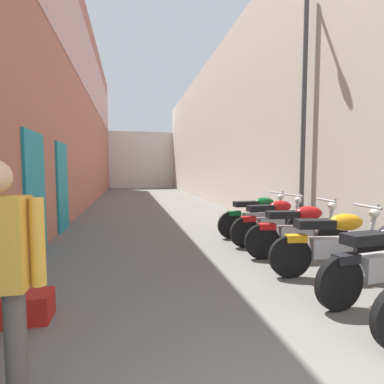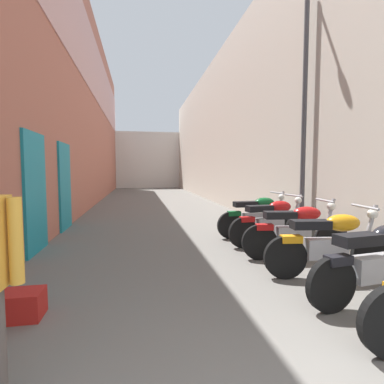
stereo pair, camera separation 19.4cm
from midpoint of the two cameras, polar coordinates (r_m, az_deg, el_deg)
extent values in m
plane|color=#66635E|center=(11.10, -5.42, -3.63)|extent=(41.62, 41.62, 0.00)
cube|color=#B76651|center=(13.39, -19.39, 15.75)|extent=(0.40, 25.62, 8.49)
cube|color=teal|center=(6.03, -27.32, -0.14)|extent=(0.06, 1.10, 2.20)
cube|color=teal|center=(8.15, -22.83, 1.00)|extent=(0.06, 1.10, 2.20)
cube|color=#DBA39E|center=(13.86, -18.67, 23.37)|extent=(0.04, 25.62, 2.72)
cube|color=beige|center=(13.65, 6.30, 12.06)|extent=(0.40, 25.62, 6.76)
cube|color=silver|center=(26.80, -8.40, 6.10)|extent=(8.44, 2.00, 4.84)
cylinder|color=black|center=(3.62, 26.85, -15.76)|extent=(0.61, 0.15, 0.60)
cube|color=#9E9EA3|center=(3.99, 32.96, -12.30)|extent=(0.58, 0.27, 0.28)
cube|color=black|center=(3.74, 30.90, -7.93)|extent=(0.54, 0.28, 0.12)
cube|color=black|center=(3.59, 27.92, -11.58)|extent=(0.30, 0.17, 0.10)
cylinder|color=black|center=(5.00, 32.51, -10.44)|extent=(0.61, 0.16, 0.60)
cylinder|color=black|center=(4.41, 18.85, -11.93)|extent=(0.61, 0.16, 0.60)
cube|color=#9E9EA3|center=(4.62, 25.63, -9.84)|extent=(0.58, 0.27, 0.28)
ellipsoid|color=orange|center=(4.66, 28.26, -5.28)|extent=(0.51, 0.32, 0.24)
cube|color=black|center=(4.44, 23.15, -5.82)|extent=(0.54, 0.28, 0.12)
cylinder|color=#9E9EA3|center=(4.88, 32.00, -6.55)|extent=(0.25, 0.09, 0.77)
cylinder|color=#9E9EA3|center=(4.80, 31.47, -2.49)|extent=(0.11, 0.58, 0.04)
sphere|color=silver|center=(4.88, 32.59, -3.62)|extent=(0.14, 0.14, 0.14)
cube|color=orange|center=(4.37, 19.92, -8.56)|extent=(0.30, 0.17, 0.10)
cylinder|color=black|center=(5.67, 26.28, -8.54)|extent=(0.61, 0.15, 0.60)
cylinder|color=black|center=(5.17, 14.00, -9.43)|extent=(0.61, 0.15, 0.60)
cube|color=#9E9EA3|center=(5.34, 19.97, -7.80)|extent=(0.58, 0.27, 0.28)
ellipsoid|color=#AD1414|center=(5.38, 22.32, -3.89)|extent=(0.51, 0.32, 0.24)
cube|color=black|center=(5.19, 17.73, -4.27)|extent=(0.54, 0.28, 0.12)
cylinder|color=#9E9EA3|center=(5.57, 25.77, -5.08)|extent=(0.25, 0.09, 0.77)
cylinder|color=#9E9EA3|center=(5.49, 25.25, -1.50)|extent=(0.10, 0.58, 0.04)
sphere|color=silver|center=(5.56, 26.30, -2.51)|extent=(0.14, 0.14, 0.14)
cube|color=#AD1414|center=(5.14, 14.91, -6.57)|extent=(0.29, 0.17, 0.10)
cylinder|color=black|center=(6.52, 20.74, -6.75)|extent=(0.60, 0.14, 0.60)
cylinder|color=black|center=(5.87, 10.82, -7.75)|extent=(0.60, 0.14, 0.60)
cube|color=#9E9EA3|center=(6.12, 15.67, -6.19)|extent=(0.58, 0.25, 0.28)
ellipsoid|color=#AD1414|center=(6.19, 17.55, -2.74)|extent=(0.50, 0.31, 0.24)
cube|color=black|center=(5.95, 13.85, -3.13)|extent=(0.54, 0.27, 0.12)
cylinder|color=#9E9EA3|center=(6.42, 20.32, -3.73)|extent=(0.25, 0.08, 0.77)
cylinder|color=#9E9EA3|center=(6.34, 19.89, -0.64)|extent=(0.09, 0.58, 0.04)
sphere|color=silver|center=(6.42, 20.73, -1.50)|extent=(0.14, 0.14, 0.14)
cube|color=#AD1414|center=(5.86, 11.56, -5.20)|extent=(0.29, 0.17, 0.10)
cylinder|color=black|center=(7.14, 17.75, -5.74)|extent=(0.60, 0.11, 0.60)
cylinder|color=black|center=(6.59, 8.32, -6.40)|extent=(0.60, 0.11, 0.60)
cube|color=#9E9EA3|center=(6.80, 12.86, -5.11)|extent=(0.57, 0.23, 0.28)
ellipsoid|color=#0F5123|center=(6.86, 14.64, -2.03)|extent=(0.49, 0.28, 0.24)
cube|color=black|center=(6.66, 11.13, -2.33)|extent=(0.53, 0.25, 0.12)
cylinder|color=#9E9EA3|center=(7.05, 17.32, -2.98)|extent=(0.25, 0.07, 0.77)
cylinder|color=#9E9EA3|center=(6.98, 16.89, -0.15)|extent=(0.06, 0.58, 0.04)
sphere|color=silver|center=(7.05, 17.72, -0.94)|extent=(0.14, 0.14, 0.14)
cube|color=#0F5123|center=(6.58, 9.00, -4.13)|extent=(0.29, 0.15, 0.10)
cylinder|color=gold|center=(2.00, -28.59, -8.31)|extent=(0.08, 0.08, 0.52)
cube|color=red|center=(3.60, -29.02, -18.63)|extent=(0.44, 0.32, 0.28)
cylinder|color=#47474C|center=(6.75, 21.70, 13.03)|extent=(0.10, 0.10, 5.16)
camera|label=1|loc=(0.10, -89.18, 0.06)|focal=27.51mm
camera|label=2|loc=(0.10, 90.82, -0.06)|focal=27.51mm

